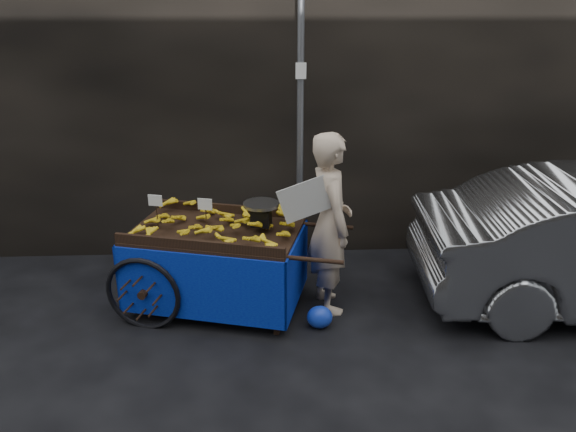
{
  "coord_description": "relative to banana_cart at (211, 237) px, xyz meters",
  "views": [
    {
      "loc": [
        -0.15,
        -5.22,
        3.18
      ],
      "look_at": [
        0.12,
        0.5,
        0.94
      ],
      "focal_mm": 35.0,
      "sensor_mm": 36.0,
      "label": 1
    }
  ],
  "objects": [
    {
      "name": "ground",
      "position": [
        0.71,
        -0.26,
        -0.81
      ],
      "size": [
        80.0,
        80.0,
        0.0
      ],
      "primitive_type": "plane",
      "color": "black",
      "rests_on": "ground"
    },
    {
      "name": "building_wall",
      "position": [
        1.11,
        2.34,
        1.69
      ],
      "size": [
        13.5,
        2.0,
        5.0
      ],
      "color": "black",
      "rests_on": "ground"
    },
    {
      "name": "street_pole",
      "position": [
        1.01,
        1.04,
        1.2
      ],
      "size": [
        0.12,
        0.1,
        4.0
      ],
      "color": "slate",
      "rests_on": "ground"
    },
    {
      "name": "banana_cart",
      "position": [
        0.0,
        0.0,
        0.0
      ],
      "size": [
        2.6,
        1.64,
        1.31
      ],
      "rotation": [
        0.0,
        0.0,
        -0.26
      ],
      "color": "black",
      "rests_on": "ground"
    },
    {
      "name": "vendor",
      "position": [
        1.25,
        -0.09,
        0.17
      ],
      "size": [
        0.86,
        0.78,
        1.95
      ],
      "rotation": [
        0.0,
        0.0,
        1.75
      ],
      "color": "#C2AA90",
      "rests_on": "ground"
    },
    {
      "name": "plastic_bag",
      "position": [
        1.12,
        -0.53,
        -0.69
      ],
      "size": [
        0.27,
        0.21,
        0.24
      ],
      "primitive_type": "ellipsoid",
      "color": "blue",
      "rests_on": "ground"
    }
  ]
}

